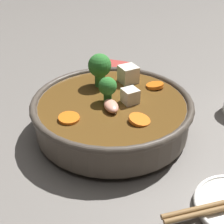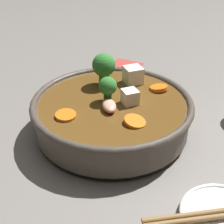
% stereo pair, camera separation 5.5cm
% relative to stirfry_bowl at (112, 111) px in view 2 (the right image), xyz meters
% --- Properties ---
extents(ground_plane, '(3.00, 3.00, 0.00)m').
position_rel_stirfry_bowl_xyz_m(ground_plane, '(0.00, 0.00, -0.04)').
color(ground_plane, slate).
extents(stirfry_bowl, '(0.28, 0.28, 0.12)m').
position_rel_stirfry_bowl_xyz_m(stirfry_bowl, '(0.00, 0.00, 0.00)').
color(stirfry_bowl, '#51473D').
rests_on(stirfry_bowl, ground_plane).
extents(side_saucer, '(0.11, 0.11, 0.01)m').
position_rel_stirfry_bowl_xyz_m(side_saucer, '(0.17, 0.18, -0.04)').
color(side_saucer, white).
rests_on(side_saucer, ground_plane).
extents(napkin, '(0.13, 0.11, 0.00)m').
position_rel_stirfry_bowl_xyz_m(napkin, '(-0.28, -0.02, -0.04)').
color(napkin, '#A33833').
rests_on(napkin, ground_plane).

